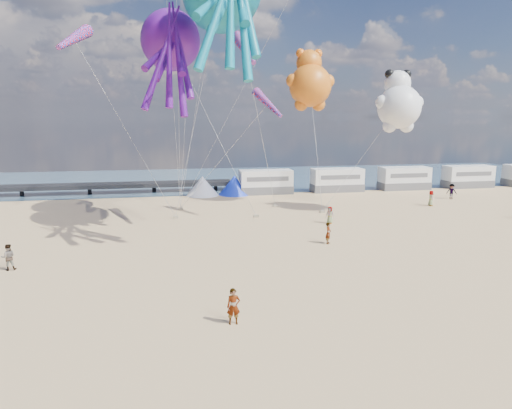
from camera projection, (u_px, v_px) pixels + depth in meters
name	position (u px, v px, depth m)	size (l,w,h in m)	color
ground	(324.00, 360.00, 18.28)	(120.00, 120.00, 0.00)	#D7B17C
water	(209.00, 179.00, 71.36)	(120.00, 120.00, 0.00)	#365267
motorhome_0	(266.00, 182.00, 57.69)	(6.60, 2.50, 3.00)	silver
motorhome_1	(337.00, 180.00, 59.41)	(6.60, 2.50, 3.00)	silver
motorhome_2	(404.00, 178.00, 61.14)	(6.60, 2.50, 3.00)	silver
motorhome_3	(468.00, 177.00, 62.86)	(6.60, 2.50, 3.00)	silver
tent_white	(202.00, 186.00, 56.29)	(4.00, 4.00, 2.40)	white
tent_blue	(235.00, 185.00, 57.02)	(4.00, 4.00, 2.40)	#1933CC
standing_person	(234.00, 306.00, 21.29)	(0.63, 0.42, 1.73)	tan
beachgoer_0	(431.00, 198.00, 49.81)	(0.61, 0.40, 1.68)	#7F6659
beachgoer_1	(8.00, 257.00, 28.83)	(0.83, 0.54, 1.70)	#7F6659
beachgoer_2	(452.00, 192.00, 53.89)	(0.88, 0.69, 1.81)	#7F6659
beachgoer_5	(328.00, 233.00, 34.89)	(1.54, 0.49, 1.66)	#7F6659
beachgoer_6	(330.00, 215.00, 41.56)	(0.57, 0.37, 1.56)	#7F6659
sandbag_a	(176.00, 217.00, 43.77)	(0.50, 0.35, 0.22)	gray
sandbag_b	(256.00, 216.00, 44.26)	(0.50, 0.35, 0.22)	gray
sandbag_c	(322.00, 212.00, 46.33)	(0.50, 0.35, 0.22)	gray
sandbag_d	(275.00, 206.00, 49.27)	(0.50, 0.35, 0.22)	gray
sandbag_e	(180.00, 209.00, 47.68)	(0.50, 0.35, 0.22)	gray
kite_octopus_purple	(170.00, 41.00, 41.22)	(4.48, 10.45, 11.95)	#590F8A
kite_panda	(399.00, 107.00, 43.85)	(5.02, 4.73, 7.09)	white
kite_teddy_orange	(310.00, 86.00, 48.10)	(5.41, 5.09, 7.64)	orange
windsock_left	(74.00, 39.00, 36.01)	(1.10, 6.51, 6.51)	red
windsock_mid	(245.00, 49.00, 36.84)	(1.00, 6.76, 6.76)	red
windsock_right	(268.00, 104.00, 41.69)	(0.90, 4.81, 4.81)	red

